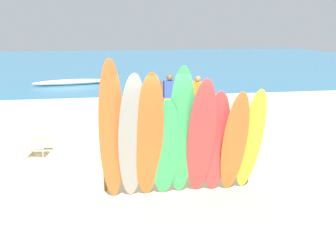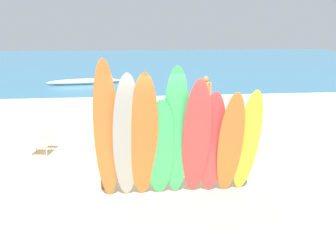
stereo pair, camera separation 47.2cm
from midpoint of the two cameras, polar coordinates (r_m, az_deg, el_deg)
ground at (r=21.79m, az=-3.42°, el=5.73°), size 60.00×60.00×0.00m
ocean_water at (r=38.83m, az=-5.01°, el=9.53°), size 60.00×40.00×0.02m
surfboard_rack at (r=8.10m, az=2.66°, el=-5.50°), size 3.15×0.07×0.66m
surfboard_orange_0 at (r=7.16m, az=-7.30°, el=-0.93°), size 0.48×0.71×2.80m
surfboard_grey_1 at (r=7.13m, az=-4.26°, el=-1.91°), size 0.59×0.89×2.57m
surfboard_orange_2 at (r=7.14m, az=-1.79°, el=-1.82°), size 0.59×0.87×2.57m
surfboard_green_3 at (r=7.36m, az=0.70°, el=-3.44°), size 0.57×0.61×2.05m
surfboard_green_4 at (r=7.27m, az=3.11°, el=-1.15°), size 0.59×0.79×2.66m
surfboard_red_5 at (r=7.31m, az=6.09°, el=-2.00°), size 0.59×0.91×2.45m
surfboard_red_6 at (r=7.56m, az=8.39°, el=-2.63°), size 0.56×0.59×2.17m
surfboard_orange_7 at (r=7.54m, az=11.05°, el=-2.73°), size 0.51×0.77×2.19m
surfboard_yellow_8 at (r=7.72m, az=13.48°, el=-2.38°), size 0.54×0.76×2.21m
beachgoer_photographing at (r=14.16m, az=6.55°, el=4.70°), size 0.41×0.53×1.59m
beachgoer_near_rack at (r=13.63m, az=2.30°, el=4.71°), size 0.65×0.27×1.71m
beach_chair_red at (r=10.76m, az=-16.98°, el=-1.57°), size 0.60×0.72×0.84m
distant_boat at (r=23.55m, az=-11.79°, el=6.49°), size 4.44×1.49×0.35m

